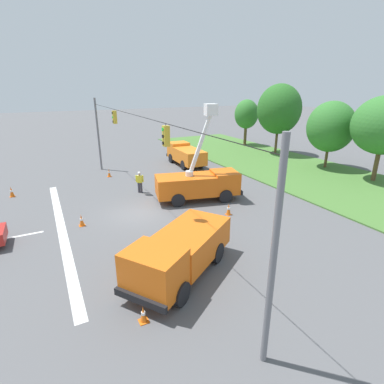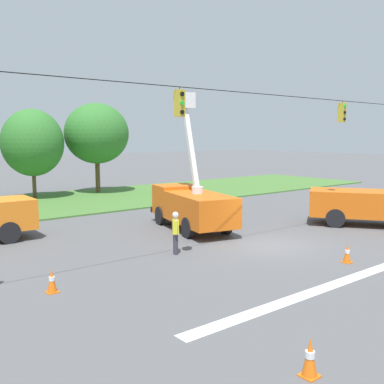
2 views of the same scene
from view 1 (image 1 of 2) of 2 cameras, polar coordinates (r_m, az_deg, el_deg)
name	(u,v)px [view 1 (image 1 of 2)]	position (r m, az deg, el deg)	size (l,w,h in m)	color
ground_plane	(139,214)	(20.85, -10.00, -4.07)	(200.00, 200.00, 0.00)	#565659
grass_verge	(324,178)	(30.80, 23.86, 2.37)	(56.00, 12.00, 0.10)	#477533
lane_markings	(35,233)	(20.20, -27.80, -6.95)	(17.60, 15.25, 0.01)	silver
signal_gantry	(136,153)	(19.54, -10.70, 7.40)	(26.20, 0.33, 7.20)	slate
tree_far_west	(246,114)	(44.94, 10.33, 14.34)	(3.42, 3.38, 6.53)	brown
tree_west	(279,109)	(39.75, 16.28, 14.89)	(5.28, 5.46, 8.60)	brown
tree_centre	(331,127)	(34.39, 24.95, 11.19)	(4.66, 4.89, 6.90)	brown
tree_east	(384,125)	(31.21, 32.78, 10.61)	(5.35, 5.34, 7.58)	brown
utility_truck_bucket_lift	(199,182)	(22.57, 1.28, 1.85)	(3.69, 6.70, 7.08)	orange
utility_truck_support_near	(180,251)	(13.75, -2.38, -11.19)	(5.48, 6.43, 2.21)	orange
utility_truck_support_far	(185,154)	(33.06, -1.25, 7.21)	(6.22, 2.46, 2.21)	orange
road_worker	(140,181)	(24.65, -9.94, 2.12)	(0.41, 0.58, 1.77)	#383842
traffic_cone_foreground_left	(143,314)	(11.99, -9.26, -22.03)	(0.36, 0.36, 0.66)	orange
traffic_cone_foreground_right	(109,173)	(29.91, -15.52, 3.55)	(0.36, 0.36, 0.78)	orange
traffic_cone_mid_left	(81,220)	(19.89, -20.30, -5.06)	(0.36, 0.36, 0.76)	orange
traffic_cone_mid_right	(11,192)	(27.46, -31.15, 0.05)	(0.36, 0.36, 0.83)	orange
traffic_cone_near_bucket	(229,209)	(20.38, 6.99, -3.26)	(0.36, 0.36, 0.80)	orange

